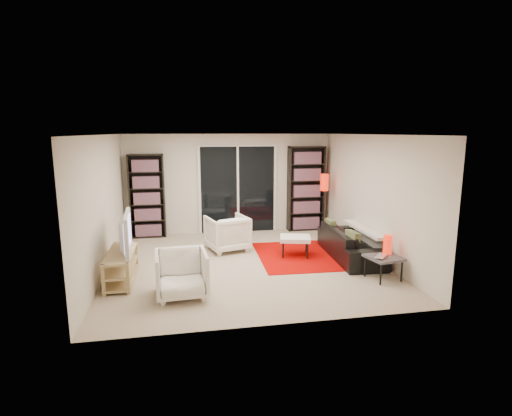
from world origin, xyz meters
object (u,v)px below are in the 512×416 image
at_px(bookshelf_right, 306,189).
at_px(ottoman, 295,239).
at_px(armchair_front, 182,274).
at_px(armchair_back, 227,233).
at_px(floor_lamp, 324,188).
at_px(tv_stand, 121,266).
at_px(bookshelf_left, 147,196).
at_px(side_table, 384,259).
at_px(sofa, 351,243).

height_order(bookshelf_right, ottoman, bookshelf_right).
bearing_deg(armchair_front, armchair_back, 63.51).
bearing_deg(floor_lamp, tv_stand, -151.90).
xyz_separation_m(bookshelf_left, tv_stand, (-0.23, -2.84, -0.71)).
xyz_separation_m(tv_stand, side_table, (4.32, -0.74, 0.10)).
relative_size(bookshelf_left, side_table, 3.20).
bearing_deg(sofa, tv_stand, 99.91).
bearing_deg(floor_lamp, bookshelf_right, 120.29).
distance_m(bookshelf_right, tv_stand, 5.04).
xyz_separation_m(bookshelf_right, sofa, (0.20, -2.35, -0.76)).
bearing_deg(tv_stand, bookshelf_left, 85.32).
bearing_deg(tv_stand, side_table, -9.66).
xyz_separation_m(sofa, armchair_back, (-2.34, 0.95, 0.08)).
bearing_deg(side_table, armchair_back, 137.75).
bearing_deg(floor_lamp, bookshelf_left, 173.06).
bearing_deg(bookshelf_left, floor_lamp, -6.94).
bearing_deg(sofa, bookshelf_right, 8.14).
distance_m(bookshelf_left, armchair_back, 2.29).
bearing_deg(bookshelf_right, armchair_front, -130.09).
bearing_deg(armchair_back, ottoman, 137.99).
relative_size(ottoman, side_table, 1.15).
height_order(sofa, side_table, sofa).
xyz_separation_m(bookshelf_left, side_table, (4.09, -3.58, -0.62)).
bearing_deg(sofa, side_table, -174.44).
xyz_separation_m(armchair_front, floor_lamp, (3.39, 3.18, 0.77)).
distance_m(armchair_back, armchair_front, 2.46).
height_order(bookshelf_right, tv_stand, bookshelf_right).
relative_size(bookshelf_left, armchair_front, 2.52).
height_order(bookshelf_right, armchair_front, bookshelf_right).
relative_size(bookshelf_right, armchair_back, 2.60).
distance_m(bookshelf_right, armchair_back, 2.66).
bearing_deg(bookshelf_right, side_table, -86.14).
relative_size(bookshelf_left, tv_stand, 1.50).
distance_m(ottoman, side_table, 1.87).
distance_m(side_table, floor_lamp, 3.17).
bearing_deg(armchair_front, tv_stand, 135.81).
relative_size(bookshelf_right, sofa, 1.05).
xyz_separation_m(bookshelf_left, floor_lamp, (4.14, -0.50, 0.15)).
xyz_separation_m(bookshelf_left, bookshelf_right, (3.85, -0.00, 0.07)).
relative_size(armchair_front, floor_lamp, 0.53).
distance_m(tv_stand, armchair_front, 1.30).
bearing_deg(armchair_back, bookshelf_right, -161.71).
xyz_separation_m(armchair_back, armchair_front, (-0.95, -2.27, -0.02)).
height_order(tv_stand, floor_lamp, floor_lamp).
bearing_deg(sofa, armchair_front, 115.34).
xyz_separation_m(ottoman, floor_lamp, (1.16, 1.56, 0.78)).
distance_m(bookshelf_right, ottoman, 2.35).
height_order(bookshelf_left, side_table, bookshelf_left).
relative_size(bookshelf_right, tv_stand, 1.61).
bearing_deg(floor_lamp, armchair_front, -136.89).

